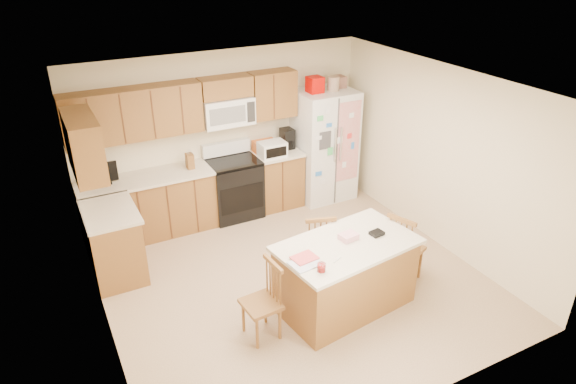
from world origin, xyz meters
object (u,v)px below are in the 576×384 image
stove (234,187)px  island (345,275)px  refrigerator (324,144)px  windsor_chair_left (263,303)px  windsor_chair_right (404,249)px  windsor_chair_back (317,247)px

stove → island: 2.69m
stove → refrigerator: refrigerator is taller
refrigerator → windsor_chair_left: refrigerator is taller
windsor_chair_right → windsor_chair_left: bearing=-176.6°
windsor_chair_right → refrigerator: bearing=82.4°
windsor_chair_left → windsor_chair_right: bearing=3.4°
island → stove: bearing=96.3°
refrigerator → stove: bearing=177.7°
stove → windsor_chair_right: (1.23, -2.57, -0.03)m
windsor_chair_back → windsor_chair_right: 1.08m
windsor_chair_back → windsor_chair_right: (0.93, -0.55, 0.01)m
stove → refrigerator: (1.57, -0.06, 0.45)m
stove → windsor_chair_left: (-0.76, -2.69, -0.05)m
stove → windsor_chair_right: size_ratio=1.19×
windsor_chair_left → windsor_chair_right: 2.00m
stove → windsor_chair_left: 2.79m
island → windsor_chair_right: bearing=6.6°
windsor_chair_back → windsor_chair_left: bearing=-147.9°
stove → windsor_chair_back: stove is taller
refrigerator → windsor_chair_left: 3.54m
island → windsor_chair_back: 0.66m
island → windsor_chair_back: size_ratio=1.82×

